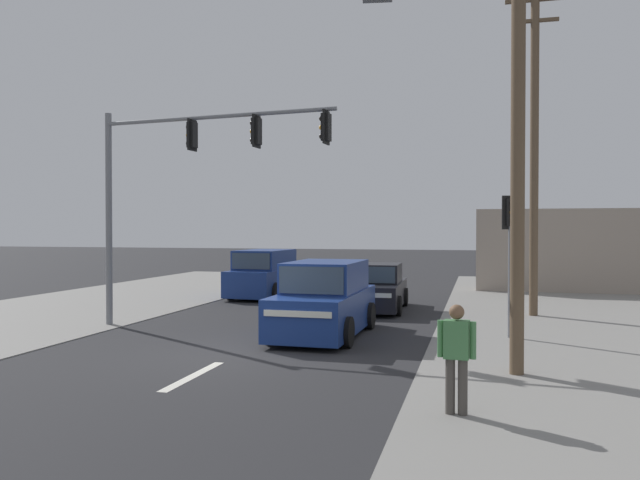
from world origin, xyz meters
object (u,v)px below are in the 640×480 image
(traffic_signal_mast, at_px, (181,169))
(sedan_oncoming_near, at_px, (377,289))
(utility_pole_foreground_right, at_px, (511,86))
(pedestrian_at_kerb, at_px, (457,353))
(pedestal_signal_right_kerb, at_px, (511,242))
(utility_pole_midground_right, at_px, (534,144))
(suv_oncoming_mid, at_px, (266,275))
(suv_kerbside_parked, at_px, (324,301))

(traffic_signal_mast, distance_m, sedan_oncoming_near, 7.88)
(utility_pole_foreground_right, xyz_separation_m, pedestrian_at_kerb, (-0.87, -2.85, -4.45))
(traffic_signal_mast, height_order, pedestal_signal_right_kerb, traffic_signal_mast)
(pedestal_signal_right_kerb, bearing_deg, traffic_signal_mast, -175.02)
(utility_pole_foreground_right, bearing_deg, pedestrian_at_kerb, -106.97)
(utility_pole_midground_right, relative_size, traffic_signal_mast, 1.50)
(pedestrian_at_kerb, bearing_deg, utility_pole_foreground_right, 73.03)
(sedan_oncoming_near, distance_m, pedestrian_at_kerb, 11.92)
(sedan_oncoming_near, relative_size, suv_oncoming_mid, 0.93)
(utility_pole_midground_right, distance_m, traffic_signal_mast, 10.81)
(traffic_signal_mast, relative_size, pedestal_signal_right_kerb, 1.93)
(utility_pole_foreground_right, distance_m, traffic_signal_mast, 9.06)
(utility_pole_midground_right, bearing_deg, pedestrian_at_kerb, -99.91)
(sedan_oncoming_near, relative_size, pedestrian_at_kerb, 2.63)
(utility_pole_midground_right, relative_size, suv_kerbside_parked, 2.26)
(pedestrian_at_kerb, bearing_deg, utility_pole_midground_right, 80.09)
(traffic_signal_mast, relative_size, suv_kerbside_parked, 1.50)
(utility_pole_midground_right, distance_m, sedan_oncoming_near, 6.87)
(sedan_oncoming_near, bearing_deg, utility_pole_foreground_right, -65.76)
(sedan_oncoming_near, bearing_deg, utility_pole_midground_right, -3.09)
(utility_pole_foreground_right, relative_size, pedestrian_at_kerb, 6.15)
(suv_kerbside_parked, bearing_deg, suv_oncoming_mid, 118.41)
(pedestal_signal_right_kerb, distance_m, suv_oncoming_mid, 11.88)
(sedan_oncoming_near, xyz_separation_m, pedestrian_at_kerb, (3.04, -11.53, 0.22))
(utility_pole_midground_right, xyz_separation_m, traffic_signal_mast, (-9.47, -5.10, -1.04))
(utility_pole_midground_right, height_order, sedan_oncoming_near, utility_pole_midground_right)
(utility_pole_midground_right, xyz_separation_m, pedestrian_at_kerb, (-1.97, -11.26, -4.47))
(utility_pole_foreground_right, relative_size, sedan_oncoming_near, 2.34)
(suv_oncoming_mid, relative_size, pedestrian_at_kerb, 2.84)
(utility_pole_foreground_right, xyz_separation_m, pedestal_signal_right_kerb, (0.20, 4.05, -2.96))
(utility_pole_foreground_right, height_order, suv_kerbside_parked, utility_pole_foreground_right)
(traffic_signal_mast, distance_m, suv_kerbside_parked, 5.28)
(pedestal_signal_right_kerb, bearing_deg, utility_pole_foreground_right, -92.86)
(traffic_signal_mast, xyz_separation_m, suv_kerbside_parked, (3.98, 0.03, -3.47))
(utility_pole_foreground_right, bearing_deg, pedestal_signal_right_kerb, 87.14)
(utility_pole_foreground_right, bearing_deg, traffic_signal_mast, 158.48)
(pedestal_signal_right_kerb, height_order, suv_oncoming_mid, pedestal_signal_right_kerb)
(utility_pole_midground_right, bearing_deg, sedan_oncoming_near, 176.91)
(utility_pole_midground_right, distance_m, pedestal_signal_right_kerb, 5.35)
(pedestal_signal_right_kerb, xyz_separation_m, pedestrian_at_kerb, (-1.07, -6.90, -1.49))
(utility_pole_foreground_right, distance_m, suv_oncoming_mid, 15.26)
(traffic_signal_mast, bearing_deg, suv_oncoming_mid, 93.34)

